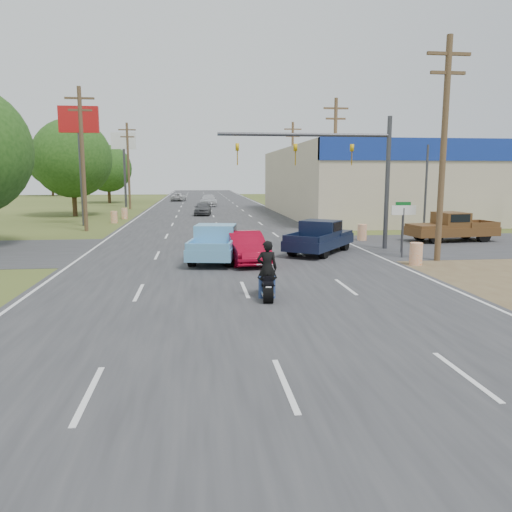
{
  "coord_description": "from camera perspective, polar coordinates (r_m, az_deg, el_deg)",
  "views": [
    {
      "loc": [
        -1.59,
        -8.79,
        3.92
      ],
      "look_at": [
        0.32,
        7.33,
        1.3
      ],
      "focal_mm": 35.0,
      "sensor_mm": 36.0,
      "label": 1
    }
  ],
  "objects": [
    {
      "name": "navy_pickup",
      "position": [
        25.7,
        7.39,
        2.22
      ],
      "size": [
        4.52,
        5.25,
        1.68
      ],
      "rotation": [
        0.0,
        0.0,
        -0.62
      ],
      "color": "black",
      "rests_on": "ground"
    },
    {
      "name": "utility_pole_5",
      "position": [
        37.66,
        -19.22,
        10.79
      ],
      "size": [
        2.0,
        0.28,
        10.0
      ],
      "color": "#4C3823",
      "rests_on": "ground"
    },
    {
      "name": "distant_car_white",
      "position": [
        79.46,
        -8.85,
        6.65
      ],
      "size": [
        2.45,
        4.54,
        1.21
      ],
      "primitive_type": "imported",
      "rotation": [
        0.0,
        0.0,
        3.04
      ],
      "color": "#BDBDBD",
      "rests_on": "ground"
    },
    {
      "name": "barrel_1",
      "position": [
        31.14,
        12.03,
        2.65
      ],
      "size": [
        0.56,
        0.56,
        1.0
      ],
      "primitive_type": "cylinder",
      "color": "orange",
      "rests_on": "ground"
    },
    {
      "name": "blue_pickup",
      "position": [
        23.27,
        -4.62,
        1.55
      ],
      "size": [
        2.8,
        5.34,
        1.69
      ],
      "rotation": [
        0.0,
        0.0,
        -0.17
      ],
      "color": "black",
      "rests_on": "ground"
    },
    {
      "name": "utility_pole_1",
      "position": [
        24.49,
        20.66,
        11.86
      ],
      "size": [
        2.0,
        0.28,
        10.0
      ],
      "color": "#4C3823",
      "rests_on": "ground"
    },
    {
      "name": "main_road",
      "position": [
        48.97,
        -4.88,
        4.54
      ],
      "size": [
        15.0,
        180.0,
        0.02
      ],
      "primitive_type": "cube",
      "color": "#2D2D30",
      "rests_on": "ground"
    },
    {
      "name": "tree_2",
      "position": [
        75.85,
        -16.55,
        9.56
      ],
      "size": [
        6.72,
        6.72,
        8.32
      ],
      "color": "#422D19",
      "rests_on": "ground"
    },
    {
      "name": "utility_pole_2",
      "position": [
        41.33,
        8.99,
        10.98
      ],
      "size": [
        2.0,
        0.28,
        10.0
      ],
      "color": "#4C3823",
      "rests_on": "ground"
    },
    {
      "name": "pole_sign_left_near",
      "position": [
        41.88,
        -19.53,
        13.1
      ],
      "size": [
        3.0,
        0.35,
        9.2
      ],
      "color": "#3F3F44",
      "rests_on": "ground"
    },
    {
      "name": "distant_car_silver",
      "position": [
        65.51,
        -5.44,
        6.34
      ],
      "size": [
        2.3,
        5.27,
        1.51
      ],
      "primitive_type": "imported",
      "rotation": [
        0.0,
        0.0,
        -0.04
      ],
      "color": "silver",
      "rests_on": "ground"
    },
    {
      "name": "cross_road",
      "position": [
        27.12,
        -3.31,
        0.85
      ],
      "size": [
        120.0,
        10.0,
        0.02
      ],
      "primitive_type": "cube",
      "color": "#2D2D30",
      "rests_on": "ground"
    },
    {
      "name": "tree_6",
      "position": [
        107.64,
        -22.39,
        9.85
      ],
      "size": [
        8.82,
        8.82,
        10.92
      ],
      "color": "#422D19",
      "rests_on": "ground"
    },
    {
      "name": "lane_sign",
      "position": [
        24.89,
        16.49,
        4.13
      ],
      "size": [
        1.2,
        0.08,
        2.52
      ],
      "color": "#3F3F44",
      "rests_on": "ground"
    },
    {
      "name": "pole_sign_left_far",
      "position": [
        65.48,
        -14.87,
        11.7
      ],
      "size": [
        3.0,
        0.35,
        9.2
      ],
      "color": "#3F3F44",
      "rests_on": "ground"
    },
    {
      "name": "ground",
      "position": [
        9.75,
        3.33,
        -14.53
      ],
      "size": [
        200.0,
        200.0,
        0.0
      ],
      "primitive_type": "plane",
      "color": "#3A451B",
      "rests_on": "ground"
    },
    {
      "name": "signal_mast",
      "position": [
        26.85,
        9.46,
        10.92
      ],
      "size": [
        9.12,
        0.4,
        7.0
      ],
      "color": "#3F3F44",
      "rests_on": "ground"
    },
    {
      "name": "motorcycle",
      "position": [
        15.99,
        1.28,
        -3.37
      ],
      "size": [
        0.62,
        2.01,
        1.02
      ],
      "rotation": [
        0.0,
        0.0,
        -0.08
      ],
      "color": "black",
      "rests_on": "ground"
    },
    {
      "name": "tree_5",
      "position": [
        108.51,
        10.34,
        10.04
      ],
      "size": [
        7.98,
        7.98,
        9.88
      ],
      "color": "#422D19",
      "rests_on": "ground"
    },
    {
      "name": "brown_pickup",
      "position": [
        32.21,
        21.28,
        3.13
      ],
      "size": [
        5.49,
        2.6,
        1.76
      ],
      "rotation": [
        0.0,
        0.0,
        1.68
      ],
      "color": "black",
      "rests_on": "ground"
    },
    {
      "name": "barrel_2",
      "position": [
        43.48,
        -15.91,
        4.3
      ],
      "size": [
        0.56,
        0.56,
        1.0
      ],
      "primitive_type": "cylinder",
      "color": "orange",
      "rests_on": "ground"
    },
    {
      "name": "barrel_3",
      "position": [
        47.38,
        -14.8,
        4.71
      ],
      "size": [
        0.56,
        0.56,
        1.0
      ],
      "primitive_type": "cylinder",
      "color": "orange",
      "rests_on": "ground"
    },
    {
      "name": "rider",
      "position": [
        15.94,
        1.27,
        -1.77
      ],
      "size": [
        0.69,
        0.48,
        1.79
      ],
      "primitive_type": "imported",
      "rotation": [
        0.0,
        0.0,
        3.06
      ],
      "color": "black",
      "rests_on": "ground"
    },
    {
      "name": "dirt_verge",
      "position": [
        22.96,
        26.67,
        -1.64
      ],
      "size": [
        8.0,
        18.0,
        0.01
      ],
      "primitive_type": "cube",
      "color": "brown",
      "rests_on": "ground"
    },
    {
      "name": "street_name_sign",
      "position": [
        26.52,
        16.39,
        3.79
      ],
      "size": [
        0.8,
        0.08,
        2.61
      ],
      "color": "#3F3F44",
      "rests_on": "ground"
    },
    {
      "name": "barrel_0",
      "position": [
        23.15,
        17.82,
        0.22
      ],
      "size": [
        0.56,
        0.56,
        1.0
      ],
      "primitive_type": "cylinder",
      "color": "orange",
      "rests_on": "ground"
    },
    {
      "name": "utility_pole_3",
      "position": [
        58.86,
        4.19,
        10.49
      ],
      "size": [
        2.0,
        0.28,
        10.0
      ],
      "color": "#4C3823",
      "rests_on": "ground"
    },
    {
      "name": "distant_car_grey",
      "position": [
        50.52,
        -6.1,
        5.42
      ],
      "size": [
        1.92,
        4.08,
        1.35
      ],
      "primitive_type": "imported",
      "rotation": [
        0.0,
        0.0,
        -0.08
      ],
      "color": "#4C4D50",
      "rests_on": "ground"
    },
    {
      "name": "tree_1",
      "position": [
        52.19,
        -20.28,
        10.42
      ],
      "size": [
        7.56,
        7.56,
        9.36
      ],
      "color": "#422D19",
      "rests_on": "ground"
    },
    {
      "name": "red_convertible",
      "position": [
        22.59,
        -1.26,
        0.98
      ],
      "size": [
        2.0,
        4.44,
        1.41
      ],
      "primitive_type": "imported",
      "rotation": [
        0.0,
        0.0,
        0.12
      ],
      "color": "maroon",
      "rests_on": "ground"
    },
    {
      "name": "utility_pole_6",
      "position": [
        61.32,
        -14.39,
        10.18
      ],
      "size": [
        2.0,
        0.28,
        10.0
      ],
      "color": "#4C3823",
      "rests_on": "ground"
    }
  ]
}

